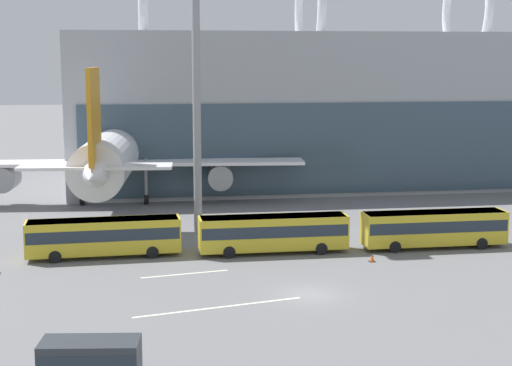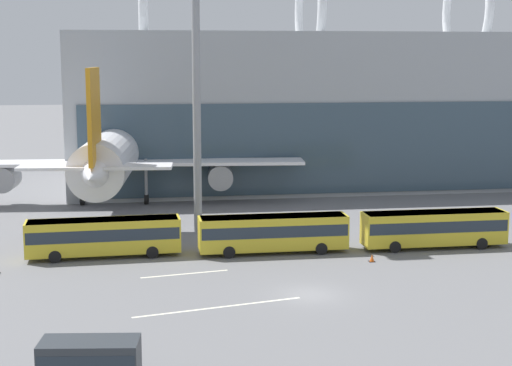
{
  "view_description": "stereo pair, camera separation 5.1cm",
  "coord_description": "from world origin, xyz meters",
  "views": [
    {
      "loc": [
        -11.36,
        -50.85,
        16.24
      ],
      "look_at": [
        -0.21,
        23.63,
        4.0
      ],
      "focal_mm": 55.0,
      "sensor_mm": 36.0,
      "label": 1
    },
    {
      "loc": [
        -11.31,
        -50.86,
        16.24
      ],
      "look_at": [
        -0.21,
        23.63,
        4.0
      ],
      "focal_mm": 55.0,
      "sensor_mm": 36.0,
      "label": 2
    }
  ],
  "objects": [
    {
      "name": "shuttle_bus_2",
      "position": [
        13.35,
        11.53,
        1.85
      ],
      "size": [
        12.39,
        2.66,
        3.13
      ],
      "rotation": [
        0.0,
        0.0,
        0.01
      ],
      "color": "gold",
      "rests_on": "ground_plane"
    },
    {
      "name": "shuttle_bus_0",
      "position": [
        -14.41,
        12.51,
        1.85
      ],
      "size": [
        12.47,
        3.04,
        3.13
      ],
      "rotation": [
        0.0,
        0.0,
        0.04
      ],
      "color": "gold",
      "rests_on": "ground_plane"
    },
    {
      "name": "lane_stripe_2",
      "position": [
        -6.46,
        -1.81,
        0.0
      ],
      "size": [
        11.33,
        2.75,
        0.01
      ],
      "primitive_type": "cube",
      "rotation": [
        0.0,
        0.0,
        0.22
      ],
      "color": "silver",
      "rests_on": "ground_plane"
    },
    {
      "name": "lane_stripe_0",
      "position": [
        -8.21,
        6.46,
        0.0
      ],
      "size": [
        6.66,
        1.45,
        0.01
      ],
      "primitive_type": "cube",
      "rotation": [
        0.0,
        0.0,
        0.18
      ],
      "color": "silver",
      "rests_on": "ground_plane"
    },
    {
      "name": "shuttle_bus_1",
      "position": [
        -0.53,
        11.8,
        1.85
      ],
      "size": [
        12.39,
        2.65,
        3.13
      ],
      "rotation": [
        0.0,
        0.0,
        0.01
      ],
      "color": "gold",
      "rests_on": "ground_plane"
    },
    {
      "name": "floodlight_mast",
      "position": [
        -6.11,
        20.8,
        18.63
      ],
      "size": [
        3.14,
        3.14,
        28.52
      ],
      "color": "gray",
      "rests_on": "ground_plane"
    },
    {
      "name": "airliner_at_gate_near",
      "position": [
        -14.15,
        36.49,
        5.56
      ],
      "size": [
        41.96,
        39.21,
        15.2
      ],
      "rotation": [
        0.0,
        0.0,
        1.49
      ],
      "color": "white",
      "rests_on": "ground_plane"
    },
    {
      "name": "ground_plane",
      "position": [
        0.0,
        0.0,
        0.0
      ],
      "size": [
        440.0,
        440.0,
        0.0
      ],
      "primitive_type": "plane",
      "color": "slate"
    },
    {
      "name": "service_van_crossing",
      "position": [
        -14.03,
        -13.14,
        1.39
      ],
      "size": [
        5.11,
        2.74,
        2.36
      ],
      "rotation": [
        0.0,
        0.0,
        -0.12
      ],
      "color": "#2D3338",
      "rests_on": "ground_plane"
    },
    {
      "name": "traffic_cone_0",
      "position": [
        6.81,
        7.85,
        0.28
      ],
      "size": [
        0.51,
        0.51,
        0.59
      ],
      "color": "black",
      "rests_on": "ground_plane"
    }
  ]
}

